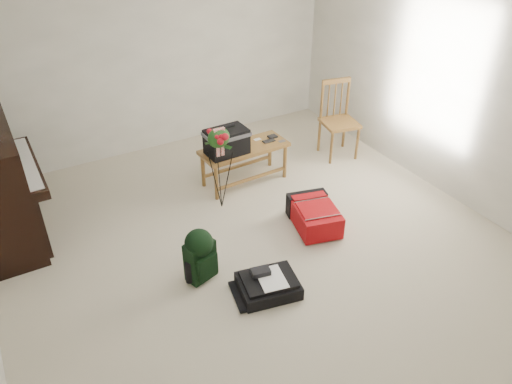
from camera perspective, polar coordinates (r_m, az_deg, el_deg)
floor at (r=5.19m, az=0.62°, el=-6.73°), size 5.00×5.50×0.01m
wall_back at (r=6.83m, az=-11.47°, el=14.77°), size 5.00×0.04×2.50m
wall_right at (r=6.05m, az=21.97°, el=10.65°), size 0.04×5.50×2.50m
bench at (r=5.93m, az=-2.76°, el=5.58°), size 1.10×0.47×0.83m
dining_chair at (r=6.80m, az=9.35°, el=8.08°), size 0.52×0.52×1.02m
red_suitcase at (r=5.50m, az=6.41°, el=-2.42°), size 0.57×0.73×0.27m
black_duffel at (r=4.70m, az=1.39°, el=-10.52°), size 0.61×0.53×0.23m
green_backpack at (r=4.72m, az=-6.43°, el=-6.92°), size 0.31×0.29×0.55m
flower_stand at (r=5.57m, az=-4.12°, el=2.64°), size 0.34×0.34×1.04m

